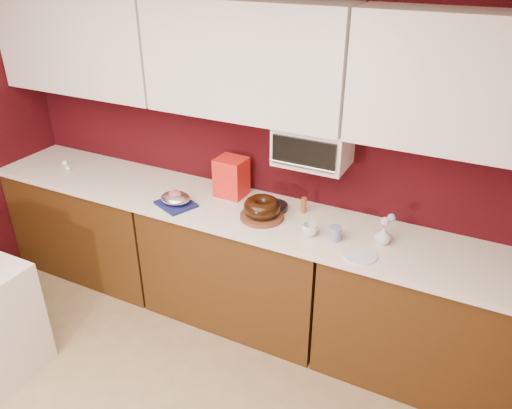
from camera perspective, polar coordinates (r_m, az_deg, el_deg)
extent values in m
cube|color=#37070B|center=(3.46, 0.29, 6.89)|extent=(4.00, 0.02, 2.50)
cube|color=#44270D|center=(4.31, -17.75, -2.10)|extent=(1.31, 0.58, 0.86)
cube|color=#44270D|center=(3.60, -1.96, -7.01)|extent=(1.31, 0.58, 0.86)
cube|color=#44270D|center=(3.30, 19.36, -12.61)|extent=(1.31, 0.58, 0.86)
cube|color=silver|center=(3.36, -2.08, -0.72)|extent=(4.00, 0.62, 0.04)
cube|color=white|center=(3.94, -19.37, 17.09)|extent=(1.31, 0.33, 0.70)
cube|color=white|center=(3.14, -1.08, 16.16)|extent=(1.31, 0.33, 0.70)
cube|color=white|center=(2.80, 24.49, 12.24)|extent=(1.31, 0.33, 0.70)
cube|color=white|center=(3.12, 6.56, 6.79)|extent=(0.45, 0.30, 0.25)
cube|color=black|center=(2.98, 5.45, 5.81)|extent=(0.40, 0.02, 0.18)
cylinder|color=silver|center=(3.00, 5.28, 4.39)|extent=(0.42, 0.02, 0.02)
cylinder|color=brown|center=(3.23, 0.68, -1.35)|extent=(0.34, 0.34, 0.03)
torus|color=black|center=(3.19, 0.69, -0.30)|extent=(0.26, 0.26, 0.10)
cube|color=navy|center=(3.43, -9.13, 0.05)|extent=(0.31, 0.29, 0.02)
ellipsoid|color=white|center=(3.40, -9.19, 0.73)|extent=(0.24, 0.22, 0.08)
ellipsoid|color=#B95954|center=(3.39, -9.22, 1.10)|extent=(0.11, 0.09, 0.06)
cube|color=red|center=(3.47, -2.82, 3.16)|extent=(0.21, 0.19, 0.27)
cylinder|color=black|center=(3.33, 1.98, -0.27)|extent=(0.25, 0.25, 0.03)
imported|color=silver|center=(3.04, 6.17, -2.77)|extent=(0.12, 0.12, 0.09)
cylinder|color=navy|center=(3.02, 9.05, -3.29)|extent=(0.10, 0.10, 0.09)
imported|color=silver|center=(3.04, 14.33, -3.33)|extent=(0.09, 0.09, 0.12)
sphere|color=#FF93C7|center=(2.99, 14.53, -1.88)|extent=(0.05, 0.05, 0.05)
sphere|color=#7B9AC5|center=(3.00, 15.22, -1.47)|extent=(0.05, 0.05, 0.05)
cylinder|color=white|center=(2.92, 11.78, -5.71)|extent=(0.20, 0.20, 0.01)
cylinder|color=#97431B|center=(3.29, 5.49, -0.07)|extent=(0.04, 0.04, 0.11)
ellipsoid|color=silver|center=(4.17, -20.69, 3.89)|extent=(0.05, 0.04, 0.04)
ellipsoid|color=white|center=(4.28, -21.03, 4.47)|extent=(0.06, 0.05, 0.04)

